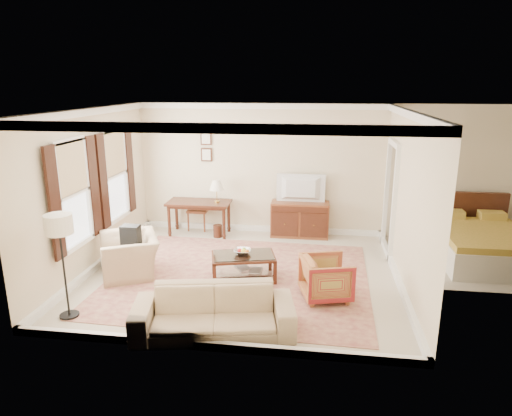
% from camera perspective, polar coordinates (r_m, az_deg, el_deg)
% --- Properties ---
extents(room_shell, '(5.51, 5.01, 2.91)m').
position_cam_1_polar(room_shell, '(7.67, -1.81, 9.02)').
color(room_shell, beige).
rests_on(room_shell, ground).
extents(annex_bedroom, '(3.00, 2.70, 2.90)m').
position_cam_1_polar(annex_bedroom, '(9.70, 26.82, -4.22)').
color(annex_bedroom, beige).
rests_on(annex_bedroom, ground).
extents(window_front, '(0.12, 1.56, 1.80)m').
position_cam_1_polar(window_front, '(8.09, -21.86, 1.62)').
color(window_front, '#CCB284').
rests_on(window_front, room_shell).
extents(window_rear, '(0.12, 1.56, 1.80)m').
position_cam_1_polar(window_rear, '(9.47, -17.16, 3.94)').
color(window_rear, '#CCB284').
rests_on(window_rear, room_shell).
extents(doorway, '(0.10, 1.12, 2.25)m').
position_cam_1_polar(doorway, '(9.39, 16.40, 0.93)').
color(doorway, white).
rests_on(doorway, room_shell).
extents(rug, '(4.58, 3.96, 0.01)m').
position_cam_1_polar(rug, '(8.14, -2.16, -8.66)').
color(rug, maroon).
rests_on(rug, room_shell).
extents(writing_desk, '(1.40, 0.70, 0.76)m').
position_cam_1_polar(writing_desk, '(10.27, -7.14, 0.22)').
color(writing_desk, '#3F1D12').
rests_on(writing_desk, room_shell).
extents(desk_chair, '(0.55, 0.55, 1.05)m').
position_cam_1_polar(desk_chair, '(10.66, -7.26, 0.07)').
color(desk_chair, brown).
rests_on(desk_chair, room_shell).
extents(desk_lamp, '(0.32, 0.32, 0.50)m').
position_cam_1_polar(desk_lamp, '(10.08, -4.93, 2.11)').
color(desk_lamp, silver).
rests_on(desk_lamp, writing_desk).
extents(framed_prints, '(0.25, 0.04, 0.68)m').
position_cam_1_polar(framed_prints, '(10.38, -6.24, 7.67)').
color(framed_prints, '#3F1D12').
rests_on(framed_prints, room_shell).
extents(sideboard, '(1.27, 0.49, 0.78)m').
position_cam_1_polar(sideboard, '(10.17, 5.50, -1.41)').
color(sideboard, brown).
rests_on(sideboard, room_shell).
extents(tv, '(1.01, 0.58, 0.13)m').
position_cam_1_polar(tv, '(9.93, 5.62, 3.52)').
color(tv, black).
rests_on(tv, sideboard).
extents(coffee_table, '(1.20, 0.88, 0.46)m').
position_cam_1_polar(coffee_table, '(7.95, -1.59, -6.55)').
color(coffee_table, '#3F1D12').
rests_on(coffee_table, room_shell).
extents(fruit_bowl, '(0.42, 0.42, 0.10)m').
position_cam_1_polar(fruit_bowl, '(7.93, -1.73, -5.36)').
color(fruit_bowl, silver).
rests_on(fruit_bowl, coffee_table).
extents(book_a, '(0.24, 0.21, 0.38)m').
position_cam_1_polar(book_a, '(8.06, -2.34, -7.57)').
color(book_a, brown).
rests_on(book_a, coffee_table).
extents(book_b, '(0.28, 0.05, 0.38)m').
position_cam_1_polar(book_b, '(8.01, -0.78, -7.73)').
color(book_b, brown).
rests_on(book_b, coffee_table).
extents(striped_armchair, '(0.85, 0.88, 0.75)m').
position_cam_1_polar(striped_armchair, '(7.35, 8.78, -8.42)').
color(striped_armchair, maroon).
rests_on(striped_armchair, room_shell).
extents(club_armchair, '(1.14, 1.30, 0.96)m').
position_cam_1_polar(club_armchair, '(8.42, -15.57, -4.92)').
color(club_armchair, tan).
rests_on(club_armchair, room_shell).
extents(backpack, '(0.35, 0.39, 0.40)m').
position_cam_1_polar(backpack, '(8.38, -15.39, -3.21)').
color(backpack, black).
rests_on(backpack, club_armchair).
extents(sofa, '(2.26, 1.03, 0.85)m').
position_cam_1_polar(sofa, '(6.33, -5.33, -11.94)').
color(sofa, tan).
rests_on(sofa, room_shell).
extents(floor_lamp, '(0.39, 0.39, 1.57)m').
position_cam_1_polar(floor_lamp, '(6.94, -23.36, -2.77)').
color(floor_lamp, black).
rests_on(floor_lamp, room_shell).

